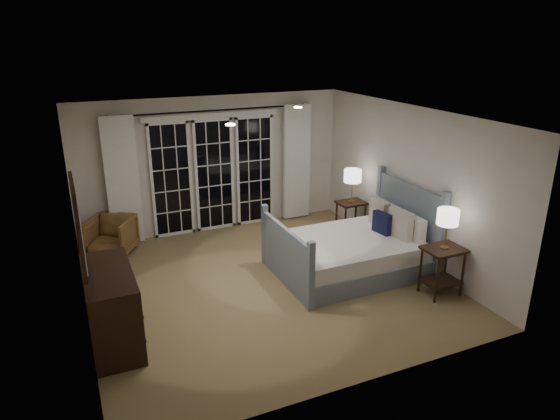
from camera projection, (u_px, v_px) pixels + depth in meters
name	position (u px, v px, depth m)	size (l,w,h in m)	color
floor	(265.00, 283.00, 7.47)	(5.00, 5.00, 0.00)	#91794E
ceiling	(264.00, 116.00, 6.63)	(5.00, 5.00, 0.00)	white
wall_left	(76.00, 232.00, 6.10)	(0.02, 5.00, 2.50)	silver
wall_right	(408.00, 184.00, 8.01)	(0.02, 5.00, 2.50)	silver
wall_back	(213.00, 164.00, 9.21)	(5.00, 0.02, 2.50)	silver
wall_front	(361.00, 280.00, 4.90)	(5.00, 0.02, 2.50)	silver
french_doors	(214.00, 173.00, 9.22)	(2.50, 0.04, 2.20)	black
curtain_rod	(212.00, 111.00, 8.78)	(0.03, 0.03, 3.50)	black
curtain_left	(122.00, 181.00, 8.51)	(0.55, 0.10, 2.25)	white
curtain_right	(297.00, 162.00, 9.77)	(0.55, 0.10, 2.25)	white
downlight_a	(298.00, 107.00, 7.46)	(0.12, 0.12, 0.01)	white
downlight_b	(230.00, 125.00, 6.06)	(0.12, 0.12, 0.01)	white
bed	(352.00, 251.00, 7.78)	(2.23, 1.60, 1.30)	slate
nightstand_left	(442.00, 264.00, 7.03)	(0.55, 0.44, 0.71)	black
nightstand_right	(351.00, 213.00, 9.14)	(0.50, 0.40, 0.64)	black
lamp_left	(448.00, 217.00, 6.80)	(0.30, 0.30, 0.57)	#AA7E44
lamp_right	(353.00, 176.00, 8.90)	(0.31, 0.31, 0.60)	#AA7E44
armchair	(111.00, 236.00, 8.38)	(0.69, 0.71, 0.65)	brown
dresser	(112.00, 307.00, 5.92)	(0.56, 1.32, 0.93)	black
mirror	(78.00, 225.00, 5.47)	(0.05, 0.85, 1.00)	black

